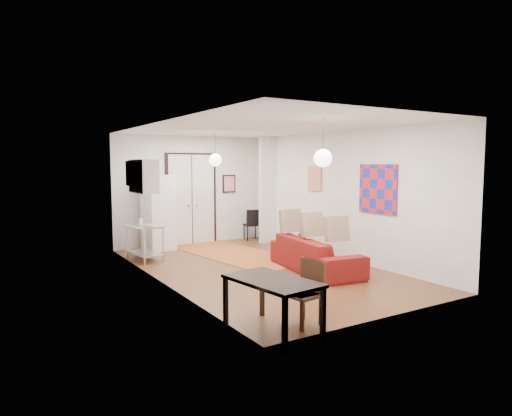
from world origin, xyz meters
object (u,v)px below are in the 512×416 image
fridge (158,213)px  black_side_chair (250,222)px  kitchen_counter (145,238)px  dining_chair_near (298,287)px  dining_chair_far (300,287)px  sofa (316,254)px  dining_table (272,285)px  coffee_table (299,243)px

fridge → black_side_chair: (2.76, 0.15, -0.43)m
kitchen_counter → dining_chair_near: (0.50, -5.09, 0.01)m
kitchen_counter → fridge: (0.68, 1.01, 0.45)m
dining_chair_far → sofa: bearing=129.9°
kitchen_counter → black_side_chair: bearing=12.6°
dining_table → dining_chair_far: 0.52m
fridge → dining_chair_far: (-0.18, -6.15, -0.44)m
kitchen_counter → dining_table: size_ratio=0.80×
dining_chair_near → dining_chair_far: 0.05m
fridge → dining_chair_near: 6.12m
kitchen_counter → dining_chair_far: (0.50, -5.13, 0.01)m
dining_chair_near → black_side_chair: black_side_chair is taller
sofa → black_side_chair: 4.10m
sofa → dining_chair_near: bearing=144.8°
sofa → kitchen_counter: 3.86m
fridge → black_side_chair: size_ratio=2.14×
fridge → dining_chair_near: size_ratio=2.17×
coffee_table → dining_chair_near: dining_chair_near is taller
coffee_table → sofa: bearing=-113.5°
sofa → dining_chair_near: dining_chair_near is taller
kitchen_counter → dining_chair_near: bearing=-90.4°
dining_table → dining_chair_far: bearing=9.6°
dining_table → kitchen_counter: bearing=90.0°
fridge → dining_table: 6.28m
kitchen_counter → black_side_chair: black_side_chair is taller
dining_chair_far → kitchen_counter: bearing=178.2°
kitchen_counter → dining_chair_near: 5.11m
dining_chair_far → fridge: bearing=170.9°
kitchen_counter → dining_chair_far: size_ratio=1.25×
fridge → dining_chair_near: (-0.18, -6.10, -0.44)m
coffee_table → dining_table: bearing=-130.8°
coffee_table → dining_chair_near: (-2.67, -3.54, 0.17)m
coffee_table → dining_table: (-3.18, -3.67, 0.29)m
sofa → dining_table: (-2.61, -2.38, 0.28)m
fridge → dining_table: (-0.68, -6.23, -0.32)m
dining_chair_far → black_side_chair: black_side_chair is taller
sofa → dining_chair_far: 3.12m
coffee_table → dining_table: dining_table is taller
kitchen_counter → dining_table: kitchen_counter is taller
coffee_table → dining_chair_far: size_ratio=1.02×
sofa → coffee_table: 1.42m
sofa → fridge: size_ratio=1.25×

